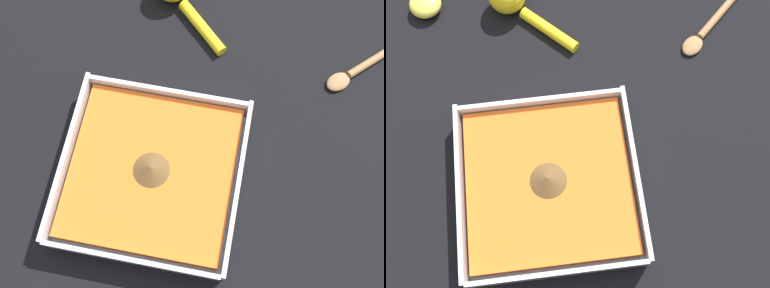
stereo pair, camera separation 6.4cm
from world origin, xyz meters
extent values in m
plane|color=black|center=(0.00, 0.00, 0.00)|extent=(4.00, 4.00, 0.00)
cube|color=silver|center=(0.00, 0.02, 0.00)|extent=(0.24, 0.24, 0.01)
cube|color=silver|center=(0.00, 0.14, 0.03)|extent=(0.24, 0.01, 0.04)
cube|color=silver|center=(0.00, -0.10, 0.03)|extent=(0.24, 0.01, 0.04)
cube|color=silver|center=(0.12, 0.02, 0.03)|extent=(0.01, 0.23, 0.04)
cube|color=silver|center=(-0.12, 0.02, 0.03)|extent=(0.01, 0.23, 0.04)
cube|color=orange|center=(0.00, 0.02, 0.02)|extent=(0.22, 0.22, 0.03)
cone|color=brown|center=(0.00, 0.02, 0.04)|extent=(0.05, 0.05, 0.01)
cylinder|color=yellow|center=(-0.25, 0.05, 0.01)|extent=(0.09, 0.09, 0.02)
ellipsoid|color=olive|center=(-0.20, 0.27, 0.01)|extent=(0.05, 0.05, 0.01)
camera|label=1|loc=(0.15, 0.11, 0.63)|focal=42.00mm
camera|label=2|loc=(0.15, 0.04, 0.63)|focal=42.00mm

